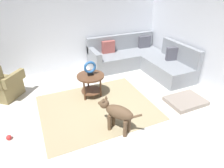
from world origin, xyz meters
TOP-DOWN VIEW (x-y plane):
  - ground_plane at (0.00, 0.00)m, footprint 6.00×6.00m
  - wall_back at (0.00, 2.94)m, footprint 6.00×0.12m
  - area_rug at (0.15, 0.70)m, footprint 2.30×1.90m
  - sectional_couch at (1.99, 2.01)m, footprint 2.20×2.25m
  - armchair at (-1.64, 1.94)m, footprint 1.00×0.97m
  - side_table at (0.19, 1.17)m, footprint 0.60×0.60m
  - torus_sculpture at (0.19, 1.17)m, footprint 0.28×0.08m
  - dog_bed_mat at (1.98, 0.08)m, footprint 0.80×0.60m
  - dog at (0.24, -0.08)m, footprint 0.53×0.72m
  - dog_toy_ball at (-1.53, 0.44)m, footprint 0.09×0.09m

SIDE VIEW (x-z plane):
  - ground_plane at x=0.00m, z-range -0.10..0.00m
  - area_rug at x=0.15m, z-range 0.00..0.01m
  - dog_toy_ball at x=-1.53m, z-range 0.00..0.09m
  - dog_bed_mat at x=1.98m, z-range 0.00..0.09m
  - sectional_couch at x=1.99m, z-range -0.15..0.73m
  - armchair at x=-1.64m, z-range -0.12..0.76m
  - dog at x=0.24m, z-range 0.06..0.69m
  - side_table at x=0.19m, z-range 0.15..0.69m
  - torus_sculpture at x=0.19m, z-range 0.55..0.87m
  - wall_back at x=0.00m, z-range 0.00..2.70m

